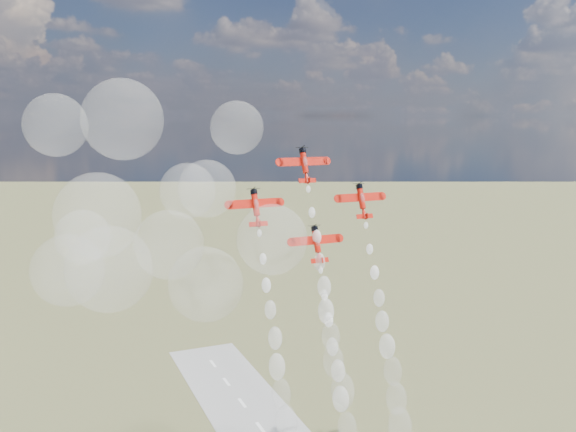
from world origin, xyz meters
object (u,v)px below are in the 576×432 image
Objects in this scene: plane_slot at (317,243)px; plane_right at (362,200)px; plane_left at (256,207)px; plane_lead at (305,164)px.

plane_right is at bearing 14.57° from plane_slot.
plane_lead is at bearing 14.57° from plane_left.
plane_left is 1.00× the size of plane_slot.
plane_lead is 20.04m from plane_slot.
plane_lead reaches higher than plane_right.
plane_right reaches higher than plane_slot.
plane_slot is (-14.31, -3.72, -9.30)m from plane_right.
plane_right is (28.63, 0.00, 0.00)m from plane_left.
plane_left is 1.00× the size of plane_right.
plane_right is 17.47m from plane_slot.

